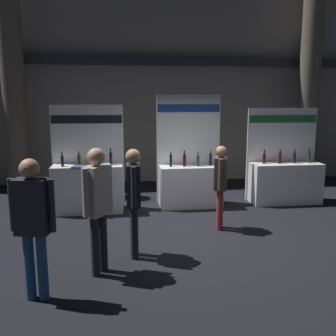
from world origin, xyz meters
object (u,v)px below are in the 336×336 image
at_px(visitor_0, 98,200).
at_px(visitor_3, 220,181).
at_px(exhibitor_booth_0, 88,184).
at_px(visitor_5, 134,194).
at_px(exhibitor_booth_1, 190,180).
at_px(visitor_4, 33,217).
at_px(exhibitor_booth_2, 285,179).

bearing_deg(visitor_0, visitor_3, 163.21).
height_order(exhibitor_booth_0, visitor_5, exhibitor_booth_0).
bearing_deg(exhibitor_booth_1, visitor_4, -124.37).
distance_m(exhibitor_booth_0, visitor_0, 3.16).
bearing_deg(visitor_4, visitor_0, -128.09).
bearing_deg(exhibitor_booth_2, visitor_4, -141.96).
height_order(exhibitor_booth_1, exhibitor_booth_2, exhibitor_booth_1).
bearing_deg(visitor_4, visitor_5, -125.81).
height_order(exhibitor_booth_2, visitor_4, exhibitor_booth_2).
xyz_separation_m(visitor_4, visitor_5, (1.24, 1.13, -0.05)).
distance_m(exhibitor_booth_0, exhibitor_booth_2, 4.64).
xyz_separation_m(exhibitor_booth_0, visitor_0, (0.40, -3.10, 0.47)).
xyz_separation_m(exhibitor_booth_0, exhibitor_booth_1, (2.32, 0.15, -0.01)).
height_order(exhibitor_booth_0, visitor_0, exhibitor_booth_0).
relative_size(exhibitor_booth_0, visitor_4, 1.32).
relative_size(exhibitor_booth_1, visitor_4, 1.45).
xyz_separation_m(exhibitor_booth_0, visitor_4, (-0.33, -3.72, 0.45)).
bearing_deg(exhibitor_booth_1, visitor_3, -80.69).
xyz_separation_m(exhibitor_booth_2, visitor_3, (-2.04, -1.65, 0.36)).
height_order(exhibitor_booth_2, visitor_5, exhibitor_booth_2).
bearing_deg(visitor_0, visitor_4, -13.14).
bearing_deg(exhibitor_booth_0, visitor_3, -29.92).
bearing_deg(exhibitor_booth_2, visitor_5, -143.53).
bearing_deg(visitor_0, exhibitor_booth_2, 164.47).
xyz_separation_m(exhibitor_booth_0, exhibitor_booth_2, (4.63, 0.16, -0.04)).
xyz_separation_m(exhibitor_booth_1, visitor_3, (0.27, -1.64, 0.32)).
distance_m(visitor_4, visitor_5, 1.68).
relative_size(exhibitor_booth_2, visitor_4, 1.27).
bearing_deg(exhibitor_booth_2, exhibitor_booth_0, -177.97).
relative_size(exhibitor_booth_0, exhibitor_booth_1, 0.91).
height_order(exhibitor_booth_0, exhibitor_booth_2, exhibitor_booth_0).
bearing_deg(visitor_5, exhibitor_booth_0, 21.03).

